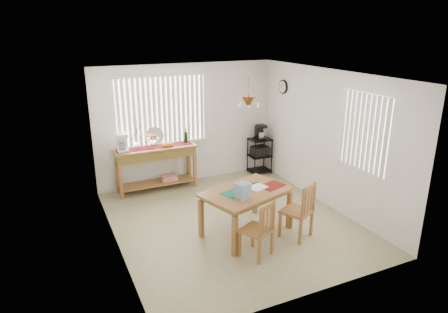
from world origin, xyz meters
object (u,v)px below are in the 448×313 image
wire_cart (260,152)px  dining_table (246,195)px  chair_left (258,230)px  cart_items (260,132)px  sideboard (157,158)px  chair_right (299,211)px

wire_cart → dining_table: bearing=-124.1°
wire_cart → chair_left: size_ratio=0.93×
wire_cart → cart_items: 0.49m
sideboard → chair_left: size_ratio=1.88×
sideboard → wire_cart: size_ratio=2.02×
wire_cart → dining_table: 2.95m
cart_items → chair_right: (-0.95, -2.95, -0.52)m
cart_items → chair_left: bearing=-119.9°
cart_items → wire_cart: bearing=-90.0°
sideboard → chair_right: bearing=-62.3°
wire_cart → cart_items: (0.00, 0.01, 0.49)m
dining_table → cart_items: bearing=56.0°
chair_left → wire_cart: bearing=60.0°
cart_items → chair_right: 3.14m
sideboard → chair_left: 3.24m
chair_left → chair_right: 0.92m
wire_cart → cart_items: size_ratio=2.43×
dining_table → chair_right: 0.89m
cart_items → dining_table: size_ratio=0.21×
cart_items → chair_left: 3.71m
sideboard → dining_table: bearing=-71.0°
chair_left → chair_right: bearing=14.6°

